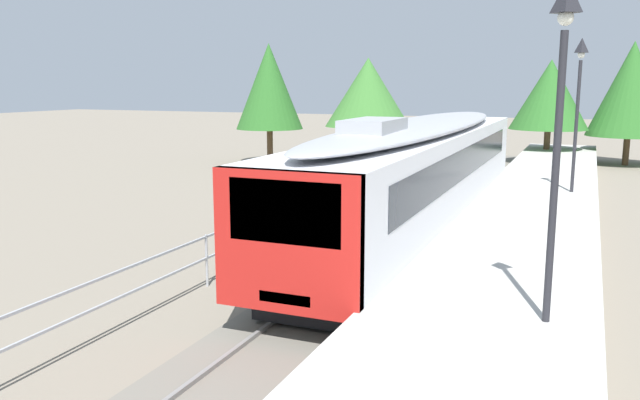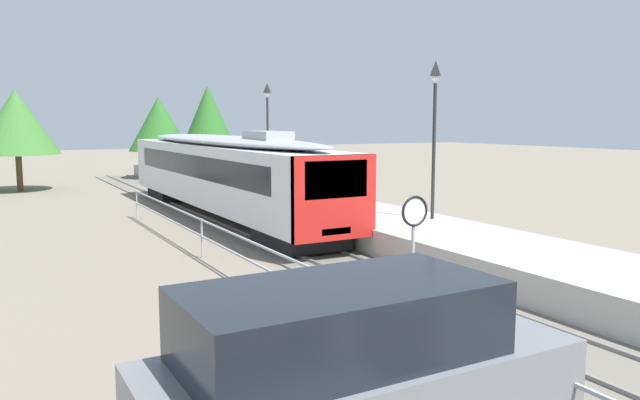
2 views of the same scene
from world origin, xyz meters
The scene contains 12 objects.
ground_plane centered at (-3.00, 22.00, 0.00)m, with size 160.00×160.00×0.00m, color slate.
track_rails centered at (0.00, 22.00, 0.03)m, with size 3.20×60.00×0.14m.
commuter_train centered at (0.00, 28.10, 2.15)m, with size 2.82×19.67×3.74m.
station_platform centered at (3.25, 22.00, 0.45)m, with size 3.90×60.00×0.90m, color #B7B5AD.
platform_lamp_mid_platform centered at (4.32, 19.20, 4.62)m, with size 0.34×0.34×5.35m.
platform_lamp_far_end centered at (4.32, 32.93, 4.62)m, with size 0.34×0.34×5.35m.
speed_limit_sign centered at (-1.88, 12.24, 2.12)m, with size 0.61×0.10×2.81m.
carpark_fence centered at (-3.30, 12.00, 0.91)m, with size 0.06×36.06×1.25m.
parked_van_grey centered at (-5.68, 8.31, 1.29)m, with size 4.91×1.98×2.51m.
tree_behind_carpark centered at (-7.17, 44.27, 4.20)m, with size 4.92×4.92×6.16m.
tree_behind_station_far centered at (6.81, 49.99, 4.40)m, with size 4.68×4.68×7.10m.
tree_distant_centre centered at (2.50, 48.42, 4.07)m, with size 4.46×4.46×6.08m.
Camera 2 is at (-9.14, 2.91, 4.21)m, focal length 34.31 mm.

